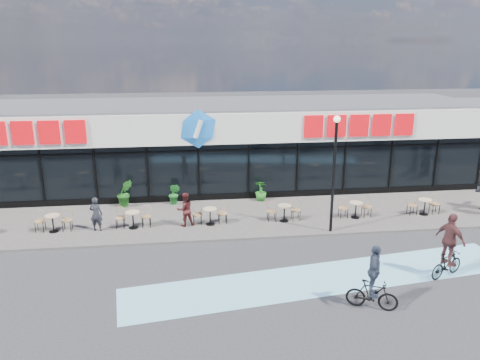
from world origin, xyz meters
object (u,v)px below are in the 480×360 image
object	(u,v)px
patron_left	(96,214)
patron_right	(185,209)
cyclist_a	(449,250)
potted_plant_right	(261,191)
potted_plant_left	(125,193)
potted_plant_mid	(174,194)
lamp_post	(334,164)

from	to	relation	value
patron_left	patron_right	distance (m)	3.73
patron_right	cyclist_a	xyz separation A→B (m)	(8.88, -5.56, 0.16)
potted_plant_right	potted_plant_left	bearing A→B (deg)	-179.53
potted_plant_right	patron_left	xyz separation A→B (m)	(-7.54, -3.01, 0.23)
potted_plant_mid	patron_right	size ratio (longest dim) A/B	0.71
lamp_post	cyclist_a	bearing A→B (deg)	-56.39
patron_left	patron_right	world-z (taller)	patron_right
potted_plant_left	potted_plant_mid	xyz separation A→B (m)	(2.37, 0.01, -0.14)
potted_plant_mid	potted_plant_right	bearing A→B (deg)	0.64
lamp_post	potted_plant_left	size ratio (longest dim) A/B	3.63
potted_plant_right	patron_left	distance (m)	8.12
lamp_post	potted_plant_mid	size ratio (longest dim) A/B	4.62
lamp_post	patron_right	size ratio (longest dim) A/B	3.27
potted_plant_left	potted_plant_right	bearing A→B (deg)	0.47
potted_plant_left	patron_right	distance (m)	4.05
potted_plant_mid	cyclist_a	world-z (taller)	cyclist_a
lamp_post	potted_plant_right	size ratio (longest dim) A/B	4.80
potted_plant_left	lamp_post	bearing A→B (deg)	-25.30
lamp_post	potted_plant_right	xyz separation A→B (m)	(-2.28, 4.29, -2.42)
potted_plant_left	potted_plant_right	distance (m)	6.68
potted_plant_left	patron_left	xyz separation A→B (m)	(-0.86, -2.96, 0.07)
potted_plant_right	patron_left	bearing A→B (deg)	-158.21
potted_plant_mid	potted_plant_left	bearing A→B (deg)	-179.84
potted_plant_mid	patron_right	world-z (taller)	patron_right
patron_left	cyclist_a	distance (m)	13.73
lamp_post	patron_left	world-z (taller)	lamp_post
lamp_post	patron_left	bearing A→B (deg)	172.61
potted_plant_left	cyclist_a	distance (m)	14.45
patron_left	lamp_post	bearing A→B (deg)	-176.35
potted_plant_left	patron_left	size ratio (longest dim) A/B	0.91
potted_plant_left	potted_plant_mid	distance (m)	2.37
patron_left	cyclist_a	size ratio (longest dim) A/B	0.64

